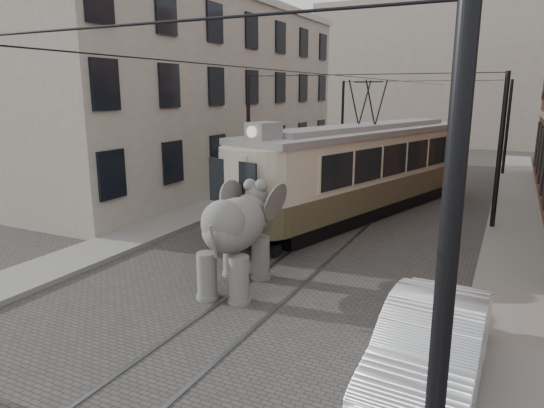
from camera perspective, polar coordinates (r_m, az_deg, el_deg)
The scene contains 10 objects.
ground at distance 16.13m, azimuth 4.50°, elevation -6.06°, with size 120.00×120.00×0.00m, color #3E3C39.
tram_rails at distance 16.13m, azimuth 4.50°, elevation -6.02°, with size 1.54×80.00×0.02m, color slate, non-canonical shape.
sidewalk_right at distance 15.11m, azimuth 26.37°, elevation -8.48°, with size 2.00×60.00×0.15m, color slate.
sidewalk_left at distance 19.35m, azimuth -13.68°, elevation -2.91°, with size 2.00×60.00×0.15m, color slate.
stucco_building at distance 29.33m, azimuth -8.39°, elevation 12.37°, with size 7.00×24.00×10.00m, color gray.
distant_block at distance 54.50m, azimuth 21.01°, elevation 14.02°, with size 28.00×10.00×14.00m, color gray.
catenary at distance 20.17m, azimuth 9.45°, elevation 6.40°, with size 11.00×30.20×6.00m, color black, non-canonical shape.
tram at distance 21.48m, azimuth 10.89°, elevation 6.35°, with size 2.97×14.39×5.71m, color #BFB39B, non-canonical shape.
elephant at distance 13.17m, azimuth -4.38°, elevation -4.16°, with size 2.49×4.52×2.76m, color #5D5B56, non-canonical shape.
parked_car at distance 9.52m, azimuth 18.12°, elevation -15.62°, with size 1.71×4.88×1.61m, color #B9BABE.
Camera 1 is at (5.60, -14.19, 5.27)m, focal length 32.18 mm.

